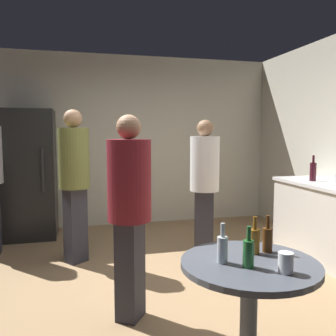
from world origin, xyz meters
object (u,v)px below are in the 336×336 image
object	(u,v)px
wine_bottle_on_counter	(313,171)
person_in_white_shirt	(205,178)
foreground_table	(249,279)
plastic_cup_white	(286,263)
person_in_maroon_shirt	(129,202)
beer_bottle_green	(248,252)
beer_bottle_brown	(267,239)
refrigerator	(30,174)
person_in_olive_shirt	(74,174)
beer_bottle_amber	(255,240)
beer_bottle_clear	(222,248)

from	to	relation	value
wine_bottle_on_counter	person_in_white_shirt	world-z (taller)	person_in_white_shirt
foreground_table	plastic_cup_white	xyz separation A→B (m)	(0.10, -0.20, 0.16)
foreground_table	person_in_maroon_shirt	size ratio (longest dim) A/B	0.50
beer_bottle_green	plastic_cup_white	xyz separation A→B (m)	(0.16, -0.12, -0.03)
person_in_maroon_shirt	person_in_white_shirt	xyz separation A→B (m)	(1.05, 1.18, 0.01)
wine_bottle_on_counter	beer_bottle_brown	bearing A→B (deg)	-132.49
foreground_table	beer_bottle_brown	xyz separation A→B (m)	(0.18, 0.12, 0.19)
refrigerator	beer_bottle_green	distance (m)	3.89
refrigerator	person_in_olive_shirt	size ratio (longest dim) A/B	1.04
wine_bottle_on_counter	person_in_maroon_shirt	size ratio (longest dim) A/B	0.19
beer_bottle_amber	beer_bottle_brown	bearing A→B (deg)	3.99
foreground_table	person_in_white_shirt	world-z (taller)	person_in_white_shirt
person_in_white_shirt	beer_bottle_green	bearing A→B (deg)	8.12
refrigerator	person_in_white_shirt	distance (m)	2.53
foreground_table	person_in_maroon_shirt	xyz separation A→B (m)	(-0.57, 0.90, 0.31)
beer_bottle_clear	refrigerator	bearing A→B (deg)	112.75
beer_bottle_green	beer_bottle_clear	world-z (taller)	same
refrigerator	person_in_white_shirt	xyz separation A→B (m)	(2.10, -1.41, 0.05)
wine_bottle_on_counter	beer_bottle_clear	distance (m)	2.71
wine_bottle_on_counter	beer_bottle_brown	world-z (taller)	wine_bottle_on_counter
beer_bottle_amber	refrigerator	bearing A→B (deg)	116.86
refrigerator	beer_bottle_amber	xyz separation A→B (m)	(1.71, -3.37, -0.08)
wine_bottle_on_counter	foreground_table	distance (m)	2.63
refrigerator	beer_bottle_amber	distance (m)	3.78
wine_bottle_on_counter	beer_bottle_amber	bearing A→B (deg)	-133.97
plastic_cup_white	beer_bottle_clear	bearing A→B (deg)	140.56
beer_bottle_green	person_in_maroon_shirt	world-z (taller)	person_in_maroon_shirt
refrigerator	wine_bottle_on_counter	xyz separation A→B (m)	(3.41, -1.60, 0.12)
person_in_maroon_shirt	beer_bottle_brown	bearing A→B (deg)	-12.57
beer_bottle_amber	beer_bottle_clear	distance (m)	0.27
beer_bottle_green	person_in_maroon_shirt	xyz separation A→B (m)	(-0.52, 0.98, 0.12)
beer_bottle_clear	wine_bottle_on_counter	bearing A→B (deg)	43.60
beer_bottle_brown	person_in_white_shirt	bearing A→B (deg)	81.32
beer_bottle_green	beer_bottle_brown	bearing A→B (deg)	41.19
beer_bottle_green	person_in_white_shirt	size ratio (longest dim) A/B	0.14
foreground_table	person_in_white_shirt	bearing A→B (deg)	76.98
person_in_white_shirt	beer_bottle_amber	bearing A→B (deg)	10.70
foreground_table	beer_bottle_clear	distance (m)	0.25
beer_bottle_green	person_in_olive_shirt	bearing A→B (deg)	111.70
beer_bottle_brown	beer_bottle_amber	bearing A→B (deg)	-176.01
plastic_cup_white	person_in_white_shirt	world-z (taller)	person_in_white_shirt
refrigerator	beer_bottle_clear	xyz separation A→B (m)	(1.45, -3.47, -0.08)
beer_bottle_clear	person_in_white_shirt	world-z (taller)	person_in_white_shirt
refrigerator	beer_bottle_clear	world-z (taller)	refrigerator
beer_bottle_green	beer_bottle_clear	xyz separation A→B (m)	(-0.11, 0.10, 0.00)
wine_bottle_on_counter	beer_bottle_brown	distance (m)	2.39
beer_bottle_brown	beer_bottle_clear	bearing A→B (deg)	-163.22
beer_bottle_clear	person_in_maroon_shirt	world-z (taller)	person_in_maroon_shirt
beer_bottle_brown	person_in_white_shirt	size ratio (longest dim) A/B	0.14
plastic_cup_white	person_in_olive_shirt	size ratio (longest dim) A/B	0.06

